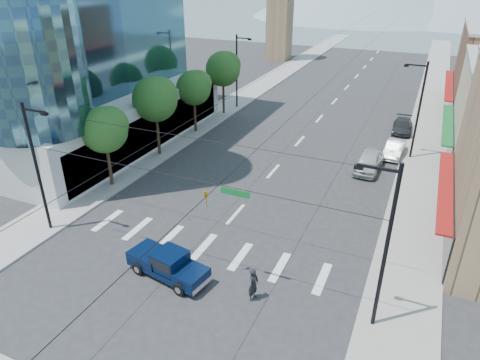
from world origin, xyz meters
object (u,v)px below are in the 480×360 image
Objects in this scene: pedestrian at (253,284)px; parked_car_mid at (395,149)px; parked_car_far at (402,127)px; pickup_truck at (168,263)px; parked_car_near at (369,161)px.

parked_car_mid is (4.76, 23.63, -0.26)m from pedestrian.
parked_car_far is at bearing -2.26° from pedestrian.
pedestrian is (5.26, 0.24, 0.08)m from pickup_truck.
pickup_truck reaches higher than parked_car_mid.
pedestrian is 30.94m from parked_car_far.
pickup_truck is 1.22× the size of parked_car_mid.
parked_car_near is at bearing -2.19° from pedestrian.
pickup_truck is 5.27m from pedestrian.
parked_car_mid is at bearing 77.25° from pickup_truck.
pickup_truck is at bearing -110.44° from parked_car_near.
pickup_truck is at bearing -110.49° from parked_car_far.
pedestrian is at bearing -98.07° from parked_car_mid.
parked_car_near is (3.03, 19.35, -0.12)m from pedestrian.
parked_car_near is 1.03× the size of parked_car_far.
pickup_truck is 1.06× the size of parked_car_near.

